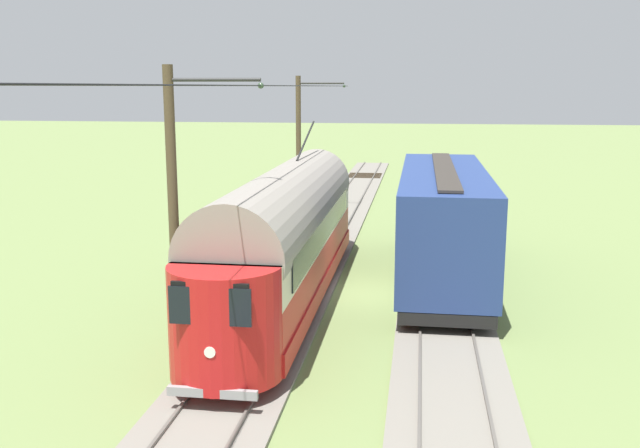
{
  "coord_description": "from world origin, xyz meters",
  "views": [
    {
      "loc": [
        -1.65,
        22.47,
        6.8
      ],
      "look_at": [
        1.56,
        0.06,
        2.35
      ],
      "focal_mm": 39.32,
      "sensor_mm": 36.0,
      "label": 1
    }
  ],
  "objects": [
    {
      "name": "ground_plane",
      "position": [
        0.0,
        0.0,
        0.0
      ],
      "size": [
        220.0,
        220.0,
        0.0
      ],
      "primitive_type": "plane",
      "color": "olive"
    },
    {
      "name": "coach_adjacent",
      "position": [
        -2.5,
        -2.07,
        2.16
      ],
      "size": [
        2.96,
        12.15,
        3.85
      ],
      "color": "navy",
      "rests_on": "ground"
    },
    {
      "name": "track_streetcar_siding",
      "position": [
        -2.5,
        -0.31,
        0.05
      ],
      "size": [
        2.8,
        80.0,
        0.18
      ],
      "color": "slate",
      "rests_on": "ground"
    },
    {
      "name": "catenary_pole_mid_near",
      "position": [
        4.94,
        4.33,
        3.84
      ],
      "size": [
        2.73,
        0.28,
        7.37
      ],
      "color": "#4C3D28",
      "rests_on": "ground"
    },
    {
      "name": "track_adjacent_siding",
      "position": [
        2.5,
        -0.31,
        0.05
      ],
      "size": [
        2.8,
        80.0,
        0.18
      ],
      "color": "slate",
      "rests_on": "ground"
    },
    {
      "name": "vintage_streetcar",
      "position": [
        2.5,
        1.16,
        2.26
      ],
      "size": [
        2.65,
        16.47,
        5.3
      ],
      "color": "red",
      "rests_on": "ground"
    },
    {
      "name": "overhead_wire_run",
      "position": [
        2.55,
        3.63,
        6.83
      ],
      "size": [
        2.52,
        44.05,
        0.18
      ],
      "color": "black",
      "rests_on": "ground"
    },
    {
      "name": "catenary_pole_foreground",
      "position": [
        4.94,
        -15.69,
        3.84
      ],
      "size": [
        2.73,
        0.28,
        7.37
      ],
      "color": "#4C3D28",
      "rests_on": "ground"
    }
  ]
}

